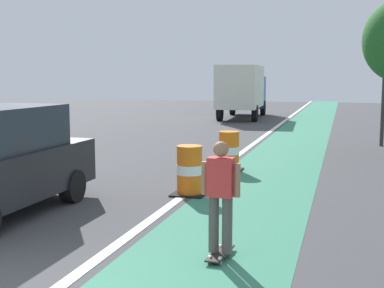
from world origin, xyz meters
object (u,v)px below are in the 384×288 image
skateboarder_on_lane (221,196)px  traffic_barrel_mid (229,152)px  traffic_barrel_front (189,171)px  delivery_truck_down_block (242,88)px

skateboarder_on_lane → traffic_barrel_mid: 7.10m
skateboarder_on_lane → traffic_barrel_mid: size_ratio=1.55×
traffic_barrel_front → delivery_truck_down_block: bearing=97.6°
traffic_barrel_front → traffic_barrel_mid: same height
traffic_barrel_mid → delivery_truck_down_block: bearing=99.6°
skateboarder_on_lane → traffic_barrel_mid: (-1.37, 6.95, -0.38)m
skateboarder_on_lane → delivery_truck_down_block: 25.63m
traffic_barrel_mid → delivery_truck_down_block: delivery_truck_down_block is taller
skateboarder_on_lane → traffic_barrel_front: 4.11m
delivery_truck_down_block → skateboarder_on_lane: bearing=-80.0°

